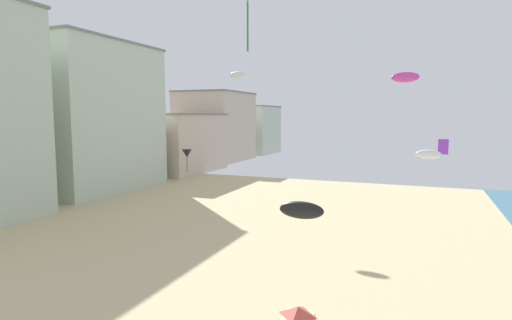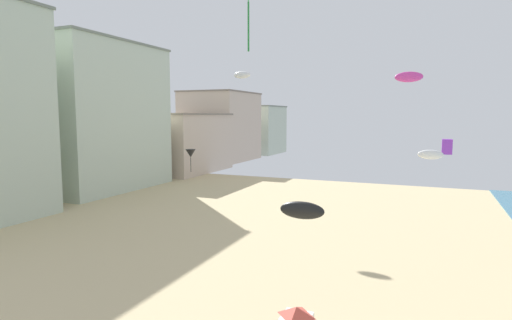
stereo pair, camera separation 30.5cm
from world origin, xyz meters
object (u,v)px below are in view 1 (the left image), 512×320
Objects in this scene: kite_white_parafoil at (238,75)px; kite_black_delta at (187,153)px; kite_purple_box at (443,147)px; kite_magenta_parafoil at (405,77)px; kite_black_parafoil at (301,210)px; kite_white_parafoil_2 at (428,154)px.

kite_white_parafoil reaches higher than kite_black_delta.
kite_white_parafoil reaches higher than kite_purple_box.
kite_magenta_parafoil reaches higher than kite_black_delta.
kite_black_parafoil is at bearing -43.68° from kite_black_delta.
kite_magenta_parafoil is 1.08× the size of kite_white_parafoil.
kite_white_parafoil_2 is (5.81, 4.00, 2.66)m from kite_black_parafoil.
kite_magenta_parafoil reaches higher than kite_white_parafoil_2.
kite_black_parafoil is 1.77× the size of kite_white_parafoil_2.
kite_white_parafoil_2 is (18.67, -16.91, -6.35)m from kite_white_parafoil.
kite_black_delta is at bearing 179.44° from kite_purple_box.
kite_white_parafoil reaches higher than kite_black_parafoil.
kite_black_delta is (-2.85, -5.90, -7.95)m from kite_white_parafoil.
kite_black_parafoil is 7.54m from kite_white_parafoil_2.
kite_purple_box is 22.71m from kite_black_delta.
kite_white_parafoil reaches higher than kite_magenta_parafoil.
kite_purple_box is at bearing -17.16° from kite_white_parafoil.
kite_magenta_parafoil is 0.93× the size of kite_black_delta.
kite_magenta_parafoil is 1.60× the size of kite_white_parafoil_2.
kite_black_delta is at bearing 136.32° from kite_black_parafoil.
kite_black_delta is at bearing -115.79° from kite_white_parafoil.
kite_purple_box is 16.52m from kite_black_parafoil.
kite_purple_box is 0.89× the size of kite_white_parafoil_2.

